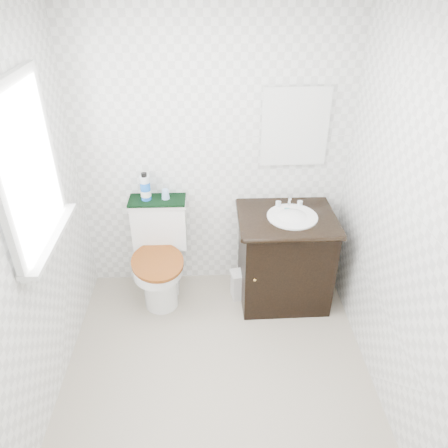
{
  "coord_description": "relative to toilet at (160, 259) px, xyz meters",
  "views": [
    {
      "loc": [
        -0.03,
        -2.06,
        2.58
      ],
      "look_at": [
        0.07,
        0.75,
        0.85
      ],
      "focal_mm": 35.0,
      "sensor_mm": 36.0,
      "label": 1
    }
  ],
  "objects": [
    {
      "name": "mouthwash_bottle",
      "position": [
        -0.08,
        0.13,
        0.61
      ],
      "size": [
        0.08,
        0.08,
        0.23
      ],
      "color": "blue",
      "rests_on": "towel"
    },
    {
      "name": "floor",
      "position": [
        0.46,
        -0.96,
        -0.38
      ],
      "size": [
        2.4,
        2.4,
        0.0
      ],
      "primitive_type": "plane",
      "color": "#BAAD96",
      "rests_on": "ground"
    },
    {
      "name": "mirror",
      "position": [
        1.1,
        0.21,
        1.07
      ],
      "size": [
        0.5,
        0.02,
        0.6
      ],
      "primitive_type": "cube",
      "color": "silver",
      "rests_on": "wall_back"
    },
    {
      "name": "towel",
      "position": [
        0.0,
        0.13,
        0.5
      ],
      "size": [
        0.46,
        0.22,
        0.02
      ],
      "primitive_type": "cube",
      "color": "black",
      "rests_on": "toilet"
    },
    {
      "name": "ceiling",
      "position": [
        0.46,
        -0.96,
        2.02
      ],
      "size": [
        2.4,
        2.4,
        0.0
      ],
      "primitive_type": "plane",
      "rotation": [
        3.14,
        0.0,
        0.0
      ],
      "color": "white",
      "rests_on": "wall_back"
    },
    {
      "name": "wall_right",
      "position": [
        1.56,
        -0.96,
        0.82
      ],
      "size": [
        0.0,
        2.4,
        2.4
      ],
      "primitive_type": "plane",
      "rotation": [
        1.57,
        0.0,
        -1.57
      ],
      "color": "white",
      "rests_on": "ground"
    },
    {
      "name": "soap_bar",
      "position": [
        1.06,
        0.03,
        0.45
      ],
      "size": [
        0.06,
        0.04,
        0.02
      ],
      "primitive_type": "ellipsoid",
      "color": "#1A7A80",
      "rests_on": "vanity"
    },
    {
      "name": "toilet",
      "position": [
        0.0,
        0.0,
        0.0
      ],
      "size": [
        0.51,
        0.68,
        0.87
      ],
      "color": "white",
      "rests_on": "floor"
    },
    {
      "name": "window",
      "position": [
        -0.61,
        -0.71,
        1.17
      ],
      "size": [
        0.02,
        0.7,
        0.9
      ],
      "primitive_type": "cube",
      "color": "white",
      "rests_on": "wall_left"
    },
    {
      "name": "wall_left",
      "position": [
        -0.64,
        -0.96,
        0.82
      ],
      "size": [
        0.0,
        2.4,
        2.4
      ],
      "primitive_type": "plane",
      "rotation": [
        1.57,
        0.0,
        1.57
      ],
      "color": "white",
      "rests_on": "ground"
    },
    {
      "name": "cup",
      "position": [
        0.07,
        0.14,
        0.55
      ],
      "size": [
        0.07,
        0.07,
        0.08
      ],
      "primitive_type": "cone",
      "color": "#9BC6FD",
      "rests_on": "towel"
    },
    {
      "name": "trash_bin",
      "position": [
        0.69,
        -0.07,
        -0.24
      ],
      "size": [
        0.21,
        0.18,
        0.26
      ],
      "color": "silver",
      "rests_on": "floor"
    },
    {
      "name": "wall_front",
      "position": [
        0.46,
        -2.16,
        0.82
      ],
      "size": [
        2.4,
        0.0,
        2.4
      ],
      "primitive_type": "plane",
      "rotation": [
        -1.57,
        0.0,
        0.0
      ],
      "color": "white",
      "rests_on": "ground"
    },
    {
      "name": "wall_back",
      "position": [
        0.46,
        0.24,
        0.82
      ],
      "size": [
        2.4,
        0.0,
        2.4
      ],
      "primitive_type": "plane",
      "rotation": [
        1.57,
        0.0,
        0.0
      ],
      "color": "white",
      "rests_on": "ground"
    },
    {
      "name": "vanity",
      "position": [
        1.05,
        -0.06,
        0.06
      ],
      "size": [
        0.77,
        0.66,
        0.92
      ],
      "color": "black",
      "rests_on": "floor"
    }
  ]
}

